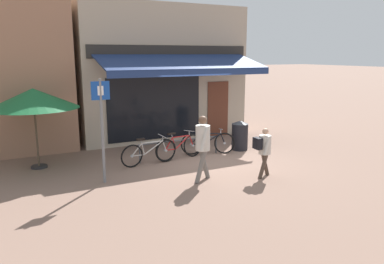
{
  "coord_description": "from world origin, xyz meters",
  "views": [
    {
      "loc": [
        -5.59,
        -9.28,
        3.13
      ],
      "look_at": [
        -1.01,
        -0.47,
        1.05
      ],
      "focal_mm": 35.0,
      "sensor_mm": 36.0,
      "label": 1
    }
  ],
  "objects_px": {
    "bicycle_silver": "(149,152)",
    "bicycle_black": "(208,143)",
    "bicycle_red": "(179,147)",
    "parking_sign": "(102,121)",
    "cafe_parasol": "(33,99)",
    "pedestrian_child": "(264,147)",
    "litter_bin": "(240,135)",
    "pedestrian_adult": "(203,142)"
  },
  "relations": [
    {
      "from": "pedestrian_adult",
      "to": "parking_sign",
      "type": "relative_size",
      "value": 0.65
    },
    {
      "from": "bicycle_black",
      "to": "litter_bin",
      "type": "distance_m",
      "value": 1.21
    },
    {
      "from": "bicycle_silver",
      "to": "parking_sign",
      "type": "bearing_deg",
      "value": -155.67
    },
    {
      "from": "bicycle_red",
      "to": "cafe_parasol",
      "type": "xyz_separation_m",
      "value": [
        -3.88,
        1.01,
        1.57
      ]
    },
    {
      "from": "bicycle_black",
      "to": "bicycle_red",
      "type": "bearing_deg",
      "value": -153.18
    },
    {
      "from": "pedestrian_child",
      "to": "cafe_parasol",
      "type": "relative_size",
      "value": 0.54
    },
    {
      "from": "bicycle_red",
      "to": "pedestrian_child",
      "type": "xyz_separation_m",
      "value": [
        1.19,
        -2.52,
        0.42
      ]
    },
    {
      "from": "bicycle_black",
      "to": "pedestrian_child",
      "type": "xyz_separation_m",
      "value": [
        0.13,
        -2.64,
        0.43
      ]
    },
    {
      "from": "parking_sign",
      "to": "bicycle_black",
      "type": "bearing_deg",
      "value": 17.99
    },
    {
      "from": "bicycle_black",
      "to": "pedestrian_child",
      "type": "relative_size",
      "value": 1.29
    },
    {
      "from": "litter_bin",
      "to": "cafe_parasol",
      "type": "height_order",
      "value": "cafe_parasol"
    },
    {
      "from": "bicycle_red",
      "to": "parking_sign",
      "type": "height_order",
      "value": "parking_sign"
    },
    {
      "from": "bicycle_black",
      "to": "parking_sign",
      "type": "height_order",
      "value": "parking_sign"
    },
    {
      "from": "cafe_parasol",
      "to": "bicycle_black",
      "type": "bearing_deg",
      "value": -10.25
    },
    {
      "from": "bicycle_silver",
      "to": "bicycle_black",
      "type": "xyz_separation_m",
      "value": [
        2.08,
        0.25,
        -0.0
      ]
    },
    {
      "from": "pedestrian_child",
      "to": "parking_sign",
      "type": "distance_m",
      "value": 4.1
    },
    {
      "from": "bicycle_silver",
      "to": "pedestrian_child",
      "type": "height_order",
      "value": "pedestrian_child"
    },
    {
      "from": "bicycle_red",
      "to": "pedestrian_adult",
      "type": "bearing_deg",
      "value": -108.3
    },
    {
      "from": "litter_bin",
      "to": "pedestrian_adult",
      "type": "bearing_deg",
      "value": -140.53
    },
    {
      "from": "bicycle_silver",
      "to": "bicycle_red",
      "type": "distance_m",
      "value": 1.03
    },
    {
      "from": "pedestrian_adult",
      "to": "litter_bin",
      "type": "xyz_separation_m",
      "value": [
        2.6,
        2.14,
        -0.51
      ]
    },
    {
      "from": "bicycle_red",
      "to": "bicycle_black",
      "type": "bearing_deg",
      "value": -2.69
    },
    {
      "from": "pedestrian_child",
      "to": "bicycle_silver",
      "type": "bearing_deg",
      "value": 136.18
    },
    {
      "from": "litter_bin",
      "to": "parking_sign",
      "type": "height_order",
      "value": "parking_sign"
    },
    {
      "from": "parking_sign",
      "to": "cafe_parasol",
      "type": "distance_m",
      "value": 2.48
    },
    {
      "from": "bicycle_red",
      "to": "litter_bin",
      "type": "bearing_deg",
      "value": -6.72
    },
    {
      "from": "bicycle_red",
      "to": "pedestrian_child",
      "type": "bearing_deg",
      "value": -73.85
    },
    {
      "from": "bicycle_black",
      "to": "pedestrian_child",
      "type": "bearing_deg",
      "value": -66.78
    },
    {
      "from": "bicycle_silver",
      "to": "bicycle_black",
      "type": "height_order",
      "value": "bicycle_black"
    },
    {
      "from": "bicycle_red",
      "to": "cafe_parasol",
      "type": "distance_m",
      "value": 4.3
    },
    {
      "from": "bicycle_black",
      "to": "pedestrian_child",
      "type": "height_order",
      "value": "pedestrian_child"
    },
    {
      "from": "parking_sign",
      "to": "cafe_parasol",
      "type": "relative_size",
      "value": 1.06
    },
    {
      "from": "bicycle_red",
      "to": "bicycle_black",
      "type": "xyz_separation_m",
      "value": [
        1.06,
        0.12,
        -0.01
      ]
    },
    {
      "from": "pedestrian_child",
      "to": "litter_bin",
      "type": "xyz_separation_m",
      "value": [
        1.08,
        2.62,
        -0.3
      ]
    },
    {
      "from": "bicycle_red",
      "to": "litter_bin",
      "type": "distance_m",
      "value": 2.27
    },
    {
      "from": "pedestrian_child",
      "to": "bicycle_red",
      "type": "bearing_deg",
      "value": 118.75
    },
    {
      "from": "bicycle_silver",
      "to": "parking_sign",
      "type": "xyz_separation_m",
      "value": [
        -1.54,
        -0.93,
        1.2
      ]
    },
    {
      "from": "bicycle_black",
      "to": "pedestrian_adult",
      "type": "height_order",
      "value": "pedestrian_adult"
    },
    {
      "from": "bicycle_black",
      "to": "cafe_parasol",
      "type": "distance_m",
      "value": 5.26
    },
    {
      "from": "bicycle_silver",
      "to": "pedestrian_adult",
      "type": "bearing_deg",
      "value": -76.88
    },
    {
      "from": "bicycle_silver",
      "to": "bicycle_red",
      "type": "height_order",
      "value": "bicycle_red"
    },
    {
      "from": "bicycle_black",
      "to": "pedestrian_adult",
      "type": "distance_m",
      "value": 2.65
    }
  ]
}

